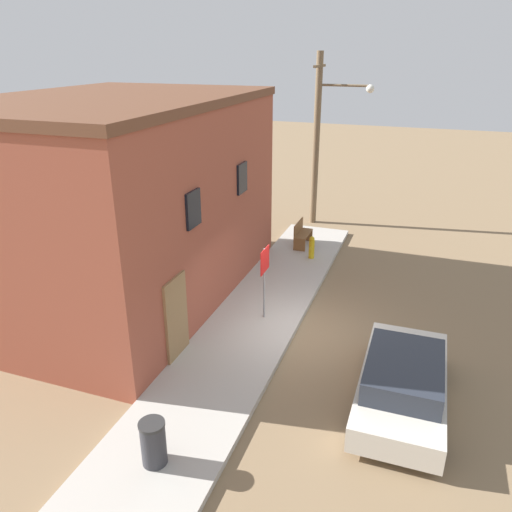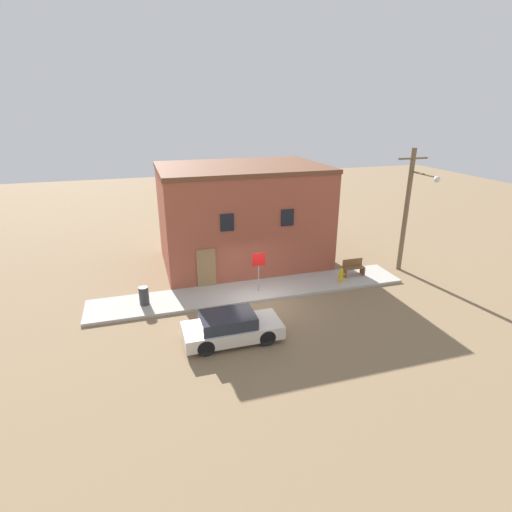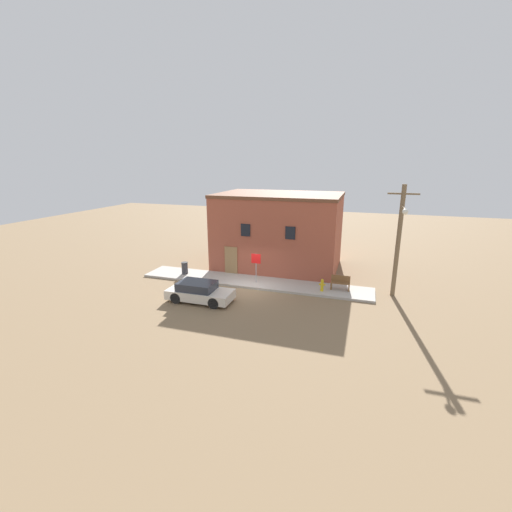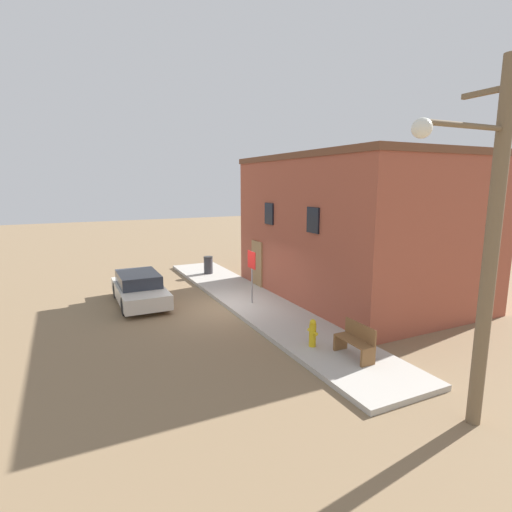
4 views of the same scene
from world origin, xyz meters
name	(u,v)px [view 1 (image 1 of 4)]	position (x,y,z in m)	size (l,w,h in m)	color
ground_plane	(296,333)	(0.00, 0.00, 0.00)	(80.00, 80.00, 0.00)	#846B4C
sidewalk	(254,322)	(0.00, 1.22, 0.07)	(16.39, 2.45, 0.15)	#B2ADA3
brick_building	(119,201)	(0.67, 5.66, 2.97)	(9.51, 6.56, 5.93)	#9E4C38
fire_hydrant	(312,247)	(4.87, 0.77, 0.56)	(0.43, 0.20, 0.82)	gold
stop_sign	(265,270)	(0.27, 1.00, 1.59)	(0.67, 0.06, 2.06)	gray
bench	(302,234)	(5.97, 1.42, 0.58)	(1.22, 0.44, 0.93)	brown
trash_bin	(153,443)	(-5.42, 1.19, 0.60)	(0.48, 0.48, 0.89)	#333338
utility_pole	(320,135)	(9.24, 1.62, 3.79)	(1.80, 2.33, 7.02)	brown
parked_car	(403,382)	(-2.12, -2.89, 0.60)	(4.03, 1.73, 1.23)	black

